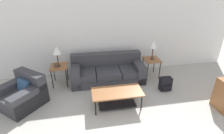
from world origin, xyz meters
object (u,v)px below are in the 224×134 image
object	(u,v)px
couch	(107,72)
table_lamp_right	(153,45)
side_table_right	(152,61)
armchair	(22,95)
side_table_left	(59,68)
table_lamp_left	(57,51)
coffee_table	(117,95)
backpack	(165,84)

from	to	relation	value
couch	table_lamp_right	world-z (taller)	table_lamp_right
couch	side_table_right	xyz separation A→B (m)	(1.47, 0.01, 0.26)
armchair	side_table_right	bearing A→B (deg)	12.94
couch	side_table_left	xyz separation A→B (m)	(-1.47, 0.01, 0.26)
side_table_right	table_lamp_left	world-z (taller)	table_lamp_left
armchair	side_table_right	size ratio (longest dim) A/B	2.16
table_lamp_left	armchair	bearing A→B (deg)	-134.52
table_lamp_left	side_table_right	bearing A→B (deg)	0.00
coffee_table	side_table_right	bearing A→B (deg)	43.94
coffee_table	table_lamp_right	size ratio (longest dim) A/B	2.06
backpack	side_table_left	bearing A→B (deg)	163.72
armchair	backpack	bearing A→B (deg)	-0.26
side_table_right	table_lamp_right	world-z (taller)	table_lamp_right
side_table_left	backpack	size ratio (longest dim) A/B	1.55
armchair	side_table_right	xyz separation A→B (m)	(3.79, 0.87, 0.26)
table_lamp_left	backpack	size ratio (longest dim) A/B	1.53
table_lamp_right	side_table_right	bearing A→B (deg)	80.54
backpack	coffee_table	bearing A→B (deg)	-162.17
couch	backpack	bearing A→B (deg)	-29.22
side_table_right	table_lamp_left	bearing A→B (deg)	-180.00
side_table_right	table_lamp_right	distance (m)	0.54
armchair	table_lamp_left	distance (m)	1.46
backpack	couch	bearing A→B (deg)	150.78
armchair	couch	bearing A→B (deg)	20.37
side_table_right	couch	bearing A→B (deg)	-179.68
couch	coffee_table	size ratio (longest dim) A/B	1.82
couch	armchair	size ratio (longest dim) A/B	1.71
side_table_left	backpack	bearing A→B (deg)	-16.28
coffee_table	side_table_left	xyz separation A→B (m)	(-1.50, 1.39, 0.22)
armchair	side_table_right	distance (m)	3.90
armchair	backpack	world-z (taller)	armchair
side_table_left	side_table_right	size ratio (longest dim) A/B	1.00
side_table_left	table_lamp_left	distance (m)	0.54
couch	coffee_table	distance (m)	1.38
coffee_table	side_table_right	distance (m)	2.01
armchair	table_lamp_right	xyz separation A→B (m)	(3.79, 0.87, 0.80)
coffee_table	table_lamp_right	bearing A→B (deg)	43.94
couch	table_lamp_right	bearing A→B (deg)	0.32
side_table_left	armchair	bearing A→B (deg)	-134.52
armchair	backpack	xyz separation A→B (m)	(3.90, -0.02, -0.09)
couch	armchair	world-z (taller)	couch
coffee_table	table_lamp_left	xyz separation A→B (m)	(-1.50, 1.39, 0.76)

